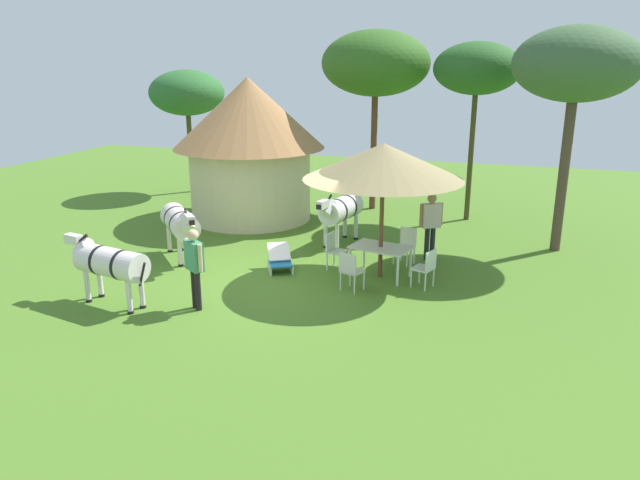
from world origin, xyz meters
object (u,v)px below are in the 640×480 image
object	(u,v)px
acacia_tree_right_background	(187,93)
patio_chair_west_end	(406,243)
shade_umbrella	(383,162)
zebra_toward_hut	(109,263)
acacia_tree_far_lawn	(576,66)
patio_chair_near_lawn	(334,248)
patio_dining_table	(381,250)
acacia_tree_behind_hut	(477,69)
patio_chair_near_hut	(350,269)
patio_chair_east_end	(426,266)
acacia_tree_left_background	(376,64)
thatched_hut	(249,142)
striped_lounge_chair	(280,261)
zebra_by_umbrella	(180,223)
zebra_nearest_camera	(340,210)
guest_beside_umbrella	(431,220)
standing_watcher	(194,262)

from	to	relation	value
acacia_tree_right_background	patio_chair_west_end	bearing A→B (deg)	-32.08
shade_umbrella	zebra_toward_hut	xyz separation A→B (m)	(-4.96, -3.36, -1.82)
acacia_tree_far_lawn	acacia_tree_right_background	size ratio (longest dim) A/B	1.27
patio_chair_near_lawn	patio_dining_table	bearing A→B (deg)	90.00
shade_umbrella	acacia_tree_behind_hut	xyz separation A→B (m)	(1.49, 5.97, 1.88)
shade_umbrella	patio_chair_near_hut	xyz separation A→B (m)	(-0.43, -1.13, -2.21)
patio_chair_east_end	acacia_tree_left_background	xyz separation A→B (m)	(-2.84, 6.89, 4.24)
patio_chair_near_lawn	acacia_tree_right_background	size ratio (longest dim) A/B	0.20
thatched_hut	acacia_tree_left_background	bearing A→B (deg)	36.13
shade_umbrella	striped_lounge_chair	size ratio (longest dim) A/B	3.76
patio_chair_near_lawn	patio_chair_near_hut	world-z (taller)	same
zebra_by_umbrella	shade_umbrella	bearing A→B (deg)	139.77
thatched_hut	acacia_tree_right_background	bearing A→B (deg)	141.99
patio_chair_east_end	acacia_tree_far_lawn	size ratio (longest dim) A/B	0.16
patio_chair_east_end	acacia_tree_far_lawn	world-z (taller)	acacia_tree_far_lawn
striped_lounge_chair	zebra_nearest_camera	bearing A→B (deg)	-135.68
patio_chair_west_end	guest_beside_umbrella	distance (m)	0.86
guest_beside_umbrella	thatched_hut	bearing A→B (deg)	-53.01
thatched_hut	patio_chair_east_end	bearing A→B (deg)	-35.33
shade_umbrella	zebra_by_umbrella	distance (m)	5.43
zebra_nearest_camera	patio_dining_table	bearing A→B (deg)	138.75
patio_chair_near_lawn	thatched_hut	bearing A→B (deg)	-125.01
acacia_tree_right_background	thatched_hut	bearing A→B (deg)	-38.01
zebra_by_umbrella	standing_watcher	bearing A→B (deg)	81.96
patio_chair_east_end	standing_watcher	world-z (taller)	standing_watcher
acacia_tree_right_background	zebra_toward_hut	bearing A→B (deg)	-69.17
patio_chair_east_end	zebra_toward_hut	bearing A→B (deg)	136.04
patio_dining_table	acacia_tree_behind_hut	size ratio (longest dim) A/B	0.28
shade_umbrella	thatched_hut	bearing A→B (deg)	141.88
patio_chair_near_hut	acacia_tree_behind_hut	distance (m)	8.42
thatched_hut	acacia_tree_far_lawn	bearing A→B (deg)	-3.39
acacia_tree_behind_hut	zebra_by_umbrella	bearing A→B (deg)	-136.66
zebra_toward_hut	acacia_tree_right_background	size ratio (longest dim) A/B	0.50
thatched_hut	striped_lounge_chair	size ratio (longest dim) A/B	4.84
patio_dining_table	striped_lounge_chair	bearing A→B (deg)	-171.40
patio_chair_east_end	acacia_tree_far_lawn	distance (m)	6.44
patio_chair_near_hut	zebra_by_umbrella	size ratio (longest dim) A/B	0.48
patio_chair_east_end	acacia_tree_behind_hut	size ratio (longest dim) A/B	0.17
zebra_by_umbrella	acacia_tree_behind_hut	size ratio (longest dim) A/B	0.34
zebra_by_umbrella	acacia_tree_right_background	xyz separation A→B (m)	(-3.77, 7.23, 2.74)
patio_dining_table	patio_chair_east_end	bearing A→B (deg)	-20.24
acacia_tree_left_background	guest_beside_umbrella	bearing A→B (deg)	-61.68
shade_umbrella	zebra_nearest_camera	distance (m)	3.25
zebra_nearest_camera	acacia_tree_left_background	distance (m)	5.71
zebra_nearest_camera	zebra_by_umbrella	xyz separation A→B (m)	(-3.50, -2.47, -0.02)
patio_chair_near_hut	zebra_nearest_camera	world-z (taller)	zebra_nearest_camera
patio_chair_near_lawn	acacia_tree_right_background	world-z (taller)	acacia_tree_right_background
shade_umbrella	standing_watcher	distance (m)	4.71
acacia_tree_far_lawn	standing_watcher	bearing A→B (deg)	-138.00
zebra_nearest_camera	acacia_tree_far_lawn	size ratio (longest dim) A/B	0.37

